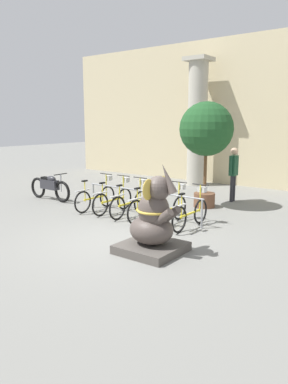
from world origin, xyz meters
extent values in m
plane|color=slate|center=(0.00, 0.00, 0.00)|extent=(60.00, 60.00, 0.00)
cube|color=#C6B78E|center=(0.00, 8.60, 3.00)|extent=(20.00, 0.20, 6.00)
cylinder|color=#ADA899|center=(-2.45, 7.60, 2.50)|extent=(0.79, 0.79, 5.00)
cube|color=#ADA899|center=(-2.45, 7.60, 5.08)|extent=(0.99, 0.99, 0.16)
cylinder|color=gray|center=(-2.88, 1.95, 0.38)|extent=(0.05, 0.05, 0.75)
cylinder|color=gray|center=(0.91, 1.95, 0.38)|extent=(0.05, 0.05, 0.75)
cylinder|color=gray|center=(-0.98, 1.95, 0.75)|extent=(3.89, 0.04, 0.04)
torus|color=black|center=(-2.63, 2.31, 0.33)|extent=(0.05, 0.66, 0.66)
torus|color=black|center=(-2.63, 1.26, 0.33)|extent=(0.05, 0.66, 0.66)
cube|color=yellow|center=(-2.63, 1.78, 0.38)|extent=(0.04, 0.95, 0.04)
cube|color=#BCBCBC|center=(-2.63, 1.26, 0.67)|extent=(0.06, 0.55, 0.03)
cylinder|color=yellow|center=(-2.63, 1.36, 0.63)|extent=(0.03, 0.03, 0.59)
cube|color=black|center=(-2.63, 1.36, 0.94)|extent=(0.08, 0.18, 0.04)
cylinder|color=yellow|center=(-2.63, 2.27, 0.69)|extent=(0.03, 0.03, 0.72)
cylinder|color=black|center=(-2.63, 2.27, 1.05)|extent=(0.48, 0.03, 0.03)
cube|color=#BCBCBC|center=(-2.63, 2.37, 0.91)|extent=(0.20, 0.16, 0.14)
torus|color=black|center=(-1.97, 2.36, 0.33)|extent=(0.05, 0.66, 0.66)
torus|color=black|center=(-1.97, 1.31, 0.33)|extent=(0.05, 0.66, 0.66)
cube|color=yellow|center=(-1.97, 1.83, 0.38)|extent=(0.04, 0.95, 0.04)
cube|color=#BCBCBC|center=(-1.97, 1.31, 0.67)|extent=(0.06, 0.55, 0.03)
cylinder|color=yellow|center=(-1.97, 1.41, 0.63)|extent=(0.03, 0.03, 0.59)
cube|color=black|center=(-1.97, 1.41, 0.94)|extent=(0.08, 0.18, 0.04)
cylinder|color=yellow|center=(-1.97, 2.32, 0.69)|extent=(0.03, 0.03, 0.72)
cylinder|color=black|center=(-1.97, 2.32, 1.05)|extent=(0.48, 0.03, 0.03)
cube|color=#BCBCBC|center=(-1.97, 2.42, 0.91)|extent=(0.20, 0.16, 0.14)
torus|color=black|center=(-1.31, 2.34, 0.33)|extent=(0.05, 0.66, 0.66)
torus|color=black|center=(-1.31, 1.29, 0.33)|extent=(0.05, 0.66, 0.66)
cube|color=yellow|center=(-1.31, 1.81, 0.38)|extent=(0.04, 0.95, 0.04)
cube|color=#BCBCBC|center=(-1.31, 1.29, 0.67)|extent=(0.06, 0.55, 0.03)
cylinder|color=yellow|center=(-1.31, 1.39, 0.63)|extent=(0.03, 0.03, 0.59)
cube|color=black|center=(-1.31, 1.39, 0.94)|extent=(0.08, 0.18, 0.04)
cylinder|color=yellow|center=(-1.31, 2.30, 0.69)|extent=(0.03, 0.03, 0.72)
cylinder|color=black|center=(-1.31, 2.30, 1.05)|extent=(0.48, 0.03, 0.03)
cube|color=#BCBCBC|center=(-1.31, 2.40, 0.91)|extent=(0.20, 0.16, 0.14)
torus|color=black|center=(-0.65, 2.29, 0.33)|extent=(0.05, 0.66, 0.66)
torus|color=black|center=(-0.65, 1.24, 0.33)|extent=(0.05, 0.66, 0.66)
cube|color=yellow|center=(-0.65, 1.76, 0.38)|extent=(0.04, 0.95, 0.04)
cube|color=#BCBCBC|center=(-0.65, 1.24, 0.67)|extent=(0.06, 0.55, 0.03)
cylinder|color=yellow|center=(-0.65, 1.34, 0.63)|extent=(0.03, 0.03, 0.59)
cube|color=black|center=(-0.65, 1.34, 0.94)|extent=(0.08, 0.18, 0.04)
cylinder|color=yellow|center=(-0.65, 2.25, 0.69)|extent=(0.03, 0.03, 0.72)
cylinder|color=black|center=(-0.65, 2.25, 1.05)|extent=(0.48, 0.03, 0.03)
cube|color=#BCBCBC|center=(-0.65, 2.35, 0.91)|extent=(0.20, 0.16, 0.14)
torus|color=black|center=(0.01, 2.35, 0.33)|extent=(0.05, 0.66, 0.66)
torus|color=black|center=(0.01, 1.30, 0.33)|extent=(0.05, 0.66, 0.66)
cube|color=yellow|center=(0.01, 1.83, 0.38)|extent=(0.04, 0.95, 0.04)
cube|color=#BCBCBC|center=(0.01, 1.30, 0.67)|extent=(0.06, 0.55, 0.03)
cylinder|color=yellow|center=(0.01, 1.40, 0.63)|extent=(0.03, 0.03, 0.59)
cube|color=black|center=(0.01, 1.40, 0.94)|extent=(0.08, 0.18, 0.04)
cylinder|color=yellow|center=(0.01, 2.31, 0.69)|extent=(0.03, 0.03, 0.72)
cylinder|color=black|center=(0.01, 2.31, 1.05)|extent=(0.48, 0.03, 0.03)
cube|color=#BCBCBC|center=(0.01, 2.41, 0.91)|extent=(0.20, 0.16, 0.14)
torus|color=black|center=(0.66, 2.34, 0.33)|extent=(0.05, 0.66, 0.66)
torus|color=black|center=(0.66, 1.28, 0.33)|extent=(0.05, 0.66, 0.66)
cube|color=yellow|center=(0.66, 1.81, 0.38)|extent=(0.04, 0.95, 0.04)
cube|color=#BCBCBC|center=(0.66, 1.28, 0.67)|extent=(0.06, 0.55, 0.03)
cylinder|color=yellow|center=(0.66, 1.38, 0.63)|extent=(0.03, 0.03, 0.59)
cube|color=black|center=(0.66, 1.38, 0.94)|extent=(0.08, 0.18, 0.04)
cylinder|color=yellow|center=(0.66, 2.30, 0.69)|extent=(0.03, 0.03, 0.72)
cylinder|color=black|center=(0.66, 2.30, 1.05)|extent=(0.48, 0.03, 0.03)
cube|color=#BCBCBC|center=(0.66, 2.40, 0.91)|extent=(0.20, 0.16, 0.14)
cube|color=#4C4742|center=(0.93, -0.21, 0.09)|extent=(1.21, 1.21, 0.18)
ellipsoid|color=#4C423D|center=(0.93, -0.21, 0.48)|extent=(0.93, 0.82, 0.60)
ellipsoid|color=#4C423D|center=(0.98, -0.21, 0.89)|extent=(0.66, 0.60, 0.77)
sphere|color=#4C423D|center=(1.09, -0.21, 1.36)|extent=(0.49, 0.49, 0.49)
ellipsoid|color=gold|center=(1.02, 0.04, 1.36)|extent=(0.08, 0.35, 0.42)
ellipsoid|color=gold|center=(1.02, -0.45, 1.36)|extent=(0.08, 0.35, 0.42)
cone|color=#4C423D|center=(1.31, -0.21, 1.57)|extent=(0.42, 0.18, 0.62)
cylinder|color=#4C423D|center=(1.28, -0.07, 0.81)|extent=(0.49, 0.16, 0.44)
cylinder|color=#4C423D|center=(1.28, -0.34, 0.81)|extent=(0.49, 0.16, 0.44)
torus|color=gold|center=(0.98, -0.21, 0.89)|extent=(0.69, 0.69, 0.05)
torus|color=black|center=(-4.24, 1.87, 0.36)|extent=(0.72, 0.09, 0.72)
torus|color=black|center=(-5.51, 1.87, 0.36)|extent=(0.72, 0.09, 0.72)
cube|color=#2D2D33|center=(-4.88, 1.87, 0.54)|extent=(0.76, 0.22, 0.32)
ellipsoid|color=#2D2D33|center=(-4.78, 1.87, 0.74)|extent=(0.40, 0.20, 0.20)
cube|color=black|center=(-5.06, 1.87, 0.74)|extent=(0.36, 0.18, 0.08)
cylinder|color=#99999E|center=(-4.29, 1.87, 0.64)|extent=(0.04, 0.04, 0.56)
cylinder|color=black|center=(-4.29, 1.87, 0.94)|extent=(0.03, 0.55, 0.03)
cylinder|color=#28282D|center=(0.17, 5.52, 0.44)|extent=(0.11, 0.11, 0.88)
cylinder|color=#28282D|center=(0.17, 5.35, 0.44)|extent=(0.11, 0.11, 0.88)
cube|color=#19472D|center=(0.17, 5.43, 1.21)|extent=(0.20, 0.32, 0.66)
sphere|color=tan|center=(0.17, 5.43, 1.68)|extent=(0.24, 0.24, 0.24)
cylinder|color=#19472D|center=(0.17, 5.63, 1.24)|extent=(0.07, 0.07, 0.59)
cylinder|color=#19472D|center=(0.17, 5.23, 1.24)|extent=(0.07, 0.07, 0.59)
cylinder|color=brown|center=(-0.18, 4.12, 0.22)|extent=(0.66, 0.66, 0.45)
cylinder|color=brown|center=(-0.18, 4.12, 1.11)|extent=(0.10, 0.10, 1.32)
sphere|color=#1E4C23|center=(-0.18, 4.12, 2.42)|extent=(1.64, 1.64, 1.64)
camera|label=1|loc=(5.25, -6.15, 2.67)|focal=35.00mm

